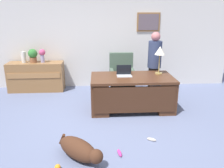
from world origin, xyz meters
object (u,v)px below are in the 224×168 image
dog_toy_bone (120,153)px  armchair (122,76)px  desk (132,92)px  laptop (124,73)px  desk_lamp (160,52)px  person_standing (154,65)px  potted_plant (33,55)px  dog_toy_plush (152,139)px  dog_lying (80,150)px  vase_with_flowers (42,54)px  dog_toy_ball (58,167)px  vase_empty (24,57)px  credenza (36,77)px

dog_toy_bone → armchair: bearing=83.5°
desk → laptop: (-0.16, 0.11, 0.39)m
desk → desk_lamp: (0.62, 0.22, 0.81)m
person_standing → desk_lamp: (-0.01, -0.45, 0.38)m
potted_plant → dog_toy_bone: potted_plant is taller
potted_plant → dog_toy_plush: size_ratio=2.33×
dog_lying → laptop: 2.14m
armchair → vase_with_flowers: vase_with_flowers is taller
dog_lying → dog_toy_ball: dog_lying is taller
potted_plant → dog_toy_ball: 3.70m
armchair → laptop: (-0.04, -0.85, 0.31)m
vase_with_flowers → dog_lying: bearing=-69.9°
dog_lying → dog_toy_ball: 0.38m
vase_empty → credenza: bearing=-0.3°
desk → credenza: bearing=149.2°
vase_with_flowers → armchair: bearing=-12.9°
dog_lying → dog_toy_ball: (-0.29, -0.22, -0.11)m
person_standing → vase_empty: size_ratio=5.56×
armchair → dog_lying: 2.87m
laptop → dog_toy_plush: bearing=-78.1°
armchair → vase_with_flowers: size_ratio=2.99×
dog_toy_plush → potted_plant: bearing=132.9°
dog_toy_bone → dog_toy_ball: bearing=-161.1°
armchair → desk_lamp: 1.28m
person_standing → vase_with_flowers: person_standing is taller
laptop → dog_toy_plush: (0.31, -1.44, -0.76)m
desk → potted_plant: 2.86m
dog_toy_ball → dog_toy_plush: dog_toy_ball is taller
credenza → person_standing: (3.01, -0.75, 0.44)m
person_standing → dog_toy_plush: person_standing is taller
desk → dog_lying: (-1.01, -1.76, -0.24)m
credenza → laptop: laptop is taller
dog_toy_bone → dog_toy_plush: (0.57, 0.35, 0.00)m
dog_lying → vase_empty: vase_empty is taller
dog_lying → vase_with_flowers: size_ratio=2.07×
dog_toy_plush → dog_toy_bone: bearing=-148.6°
armchair → desk_lamp: desk_lamp is taller
vase_with_flowers → potted_plant: (-0.24, 0.00, -0.02)m
credenza → potted_plant: (-0.04, 0.00, 0.58)m
vase_empty → dog_toy_bone: bearing=-54.2°
desk → desk_lamp: 1.05m
laptop → dog_toy_bone: laptop is taller
potted_plant → dog_toy_plush: (2.56, -2.76, -0.94)m
desk_lamp → dog_toy_bone: 2.48m
laptop → vase_empty: 2.83m
credenza → dog_lying: size_ratio=1.97×
credenza → vase_empty: (-0.28, 0.00, 0.53)m
vase_empty → dog_toy_ball: 3.77m
dog_toy_bone → vase_with_flowers: bearing=119.4°
credenza → vase_with_flowers: bearing=0.4°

